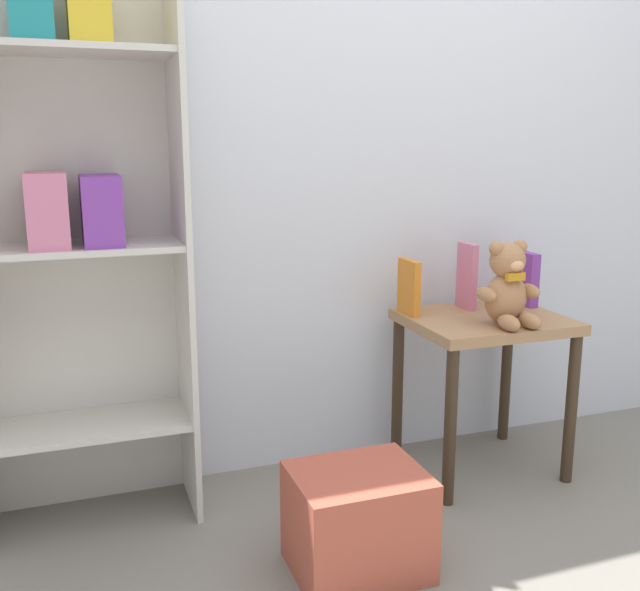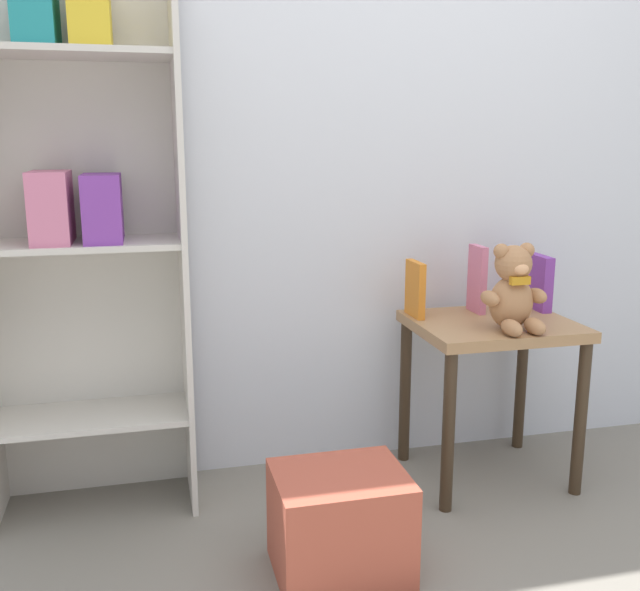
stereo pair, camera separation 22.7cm
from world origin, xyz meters
name	(u,v)px [view 2 (the right image)]	position (x,y,z in m)	size (l,w,h in m)	color
wall_back	(381,111)	(0.00, 1.26, 1.25)	(4.80, 0.06, 2.50)	silver
bookshelf_side	(79,206)	(-1.00, 1.10, 0.96)	(0.61, 0.30, 1.70)	beige
display_table	(491,349)	(0.31, 0.96, 0.46)	(0.52, 0.44, 0.56)	#9E754C
teddy_bear	(513,291)	(0.31, 0.84, 0.69)	(0.21, 0.19, 0.28)	#A8754C
book_standing_orange	(415,289)	(0.07, 1.08, 0.66)	(0.02, 0.13, 0.19)	orange
book_standing_pink	(477,279)	(0.31, 1.08, 0.68)	(0.02, 0.10, 0.24)	#D17093
book_standing_purple	(539,282)	(0.54, 1.07, 0.66)	(0.04, 0.14, 0.19)	purple
storage_bin	(340,523)	(-0.34, 0.53, 0.14)	(0.35, 0.29, 0.29)	#AD4C38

